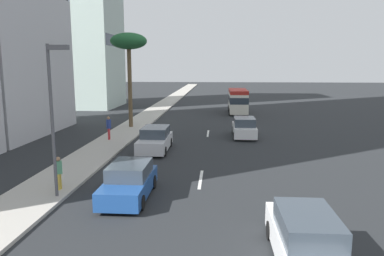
# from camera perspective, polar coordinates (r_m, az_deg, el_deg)

# --- Properties ---
(ground_plane) EXTENTS (198.00, 198.00, 0.00)m
(ground_plane) POSITION_cam_1_polar(r_m,az_deg,el_deg) (36.97, 2.72, 0.52)
(ground_plane) COLOR #26282B
(sidewalk_right) EXTENTS (162.00, 2.93, 0.15)m
(sidewalk_right) POSITION_cam_1_polar(r_m,az_deg,el_deg) (37.85, -8.42, 0.75)
(sidewalk_right) COLOR #B2ADA3
(sidewalk_right) RESTS_ON ground_plane
(lane_stripe_mid) EXTENTS (3.20, 0.16, 0.01)m
(lane_stripe_mid) POSITION_cam_1_polar(r_m,az_deg,el_deg) (19.32, 1.36, -7.98)
(lane_stripe_mid) COLOR silver
(lane_stripe_mid) RESTS_ON ground_plane
(lane_stripe_far) EXTENTS (3.20, 0.16, 0.01)m
(lane_stripe_far) POSITION_cam_1_polar(r_m,az_deg,el_deg) (32.14, 2.50, -0.85)
(lane_stripe_far) COLOR silver
(lane_stripe_far) RESTS_ON ground_plane
(minibus_lead) EXTENTS (6.76, 2.31, 2.97)m
(minibus_lead) POSITION_cam_1_polar(r_m,az_deg,el_deg) (46.04, 7.17, 4.30)
(minibus_lead) COLOR silver
(minibus_lead) RESTS_ON ground_plane
(car_second) EXTENTS (4.44, 1.89, 1.65)m
(car_second) POSITION_cam_1_polar(r_m,az_deg,el_deg) (30.73, 8.12, 0.04)
(car_second) COLOR white
(car_second) RESTS_ON ground_plane
(car_third) EXTENTS (4.66, 1.96, 1.66)m
(car_third) POSITION_cam_1_polar(r_m,az_deg,el_deg) (25.62, -5.76, -1.82)
(car_third) COLOR silver
(car_third) RESTS_ON ground_plane
(car_fourth) EXTENTS (4.73, 1.80, 1.68)m
(car_fourth) POSITION_cam_1_polar(r_m,az_deg,el_deg) (11.79, 17.22, -16.24)
(car_fourth) COLOR white
(car_fourth) RESTS_ON ground_plane
(car_fifth) EXTENTS (4.44, 1.89, 1.55)m
(car_fifth) POSITION_cam_1_polar(r_m,az_deg,el_deg) (16.81, -9.74, -8.22)
(car_fifth) COLOR #1E478C
(car_fifth) RESTS_ON ground_plane
(pedestrian_near_lamp) EXTENTS (0.37, 0.31, 1.83)m
(pedestrian_near_lamp) POSITION_cam_1_polar(r_m,az_deg,el_deg) (29.30, -12.84, 0.20)
(pedestrian_near_lamp) COLOR red
(pedestrian_near_lamp) RESTS_ON sidewalk_right
(pedestrian_mid_block) EXTENTS (0.34, 0.38, 1.56)m
(pedestrian_mid_block) POSITION_cam_1_polar(r_m,az_deg,el_deg) (18.19, -20.05, -6.42)
(pedestrian_mid_block) COLOR gold
(pedestrian_mid_block) RESTS_ON sidewalk_right
(palm_tree) EXTENTS (3.35, 3.35, 8.71)m
(palm_tree) POSITION_cam_1_polar(r_m,az_deg,el_deg) (34.93, -9.83, 12.80)
(palm_tree) COLOR brown
(palm_tree) RESTS_ON sidewalk_right
(street_lamp) EXTENTS (0.24, 0.97, 6.61)m
(street_lamp) POSITION_cam_1_polar(r_m,az_deg,el_deg) (16.71, -20.75, 3.51)
(street_lamp) COLOR #4C4C51
(street_lamp) RESTS_ON sidewalk_right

